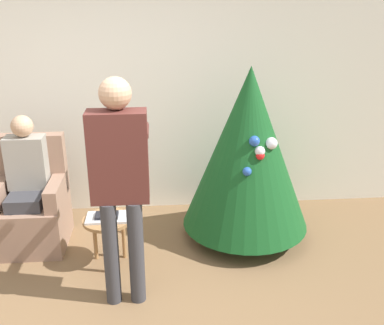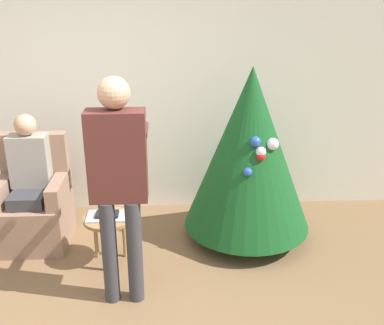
# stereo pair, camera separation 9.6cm
# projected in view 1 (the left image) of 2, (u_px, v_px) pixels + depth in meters

# --- Properties ---
(wall_back) EXTENTS (8.00, 0.06, 2.70)m
(wall_back) POSITION_uv_depth(u_px,v_px,m) (109.00, 90.00, 4.69)
(wall_back) COLOR silver
(wall_back) RESTS_ON ground_plane
(christmas_tree) EXTENTS (1.22, 1.22, 1.70)m
(christmas_tree) POSITION_uv_depth(u_px,v_px,m) (248.00, 149.00, 4.22)
(christmas_tree) COLOR brown
(christmas_tree) RESTS_ON ground_plane
(armchair) EXTENTS (0.64, 0.65, 1.04)m
(armchair) POSITION_uv_depth(u_px,v_px,m) (32.00, 208.00, 4.31)
(armchair) COLOR #93705B
(armchair) RESTS_ON ground_plane
(person_seated) EXTENTS (0.36, 0.46, 1.27)m
(person_seated) POSITION_uv_depth(u_px,v_px,m) (27.00, 177.00, 4.16)
(person_seated) COLOR #38383D
(person_seated) RESTS_ON ground_plane
(person_standing) EXTENTS (0.44, 0.57, 1.77)m
(person_standing) POSITION_uv_depth(u_px,v_px,m) (120.00, 174.00, 3.27)
(person_standing) COLOR #38383D
(person_standing) RESTS_ON ground_plane
(side_stool) EXTENTS (0.43, 0.43, 0.45)m
(side_stool) POSITION_uv_depth(u_px,v_px,m) (107.00, 225.00, 3.96)
(side_stool) COLOR #A37547
(side_stool) RESTS_ON ground_plane
(laptop) EXTENTS (0.36, 0.23, 0.02)m
(laptop) POSITION_uv_depth(u_px,v_px,m) (107.00, 217.00, 3.93)
(laptop) COLOR silver
(laptop) RESTS_ON side_stool
(book) EXTENTS (0.20, 0.13, 0.02)m
(book) POSITION_uv_depth(u_px,v_px,m) (107.00, 215.00, 3.92)
(book) COLOR black
(book) RESTS_ON laptop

